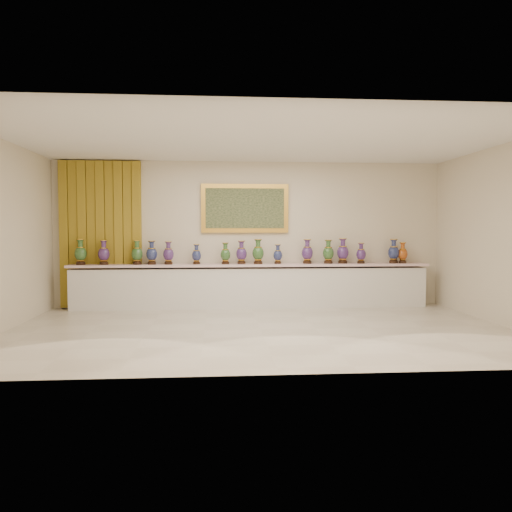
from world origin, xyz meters
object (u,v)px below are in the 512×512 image
Objects in this scene: vase_1 at (104,254)px; vase_2 at (137,254)px; vase_0 at (81,253)px; counter at (251,286)px.

vase_2 is (0.65, -0.01, -0.00)m from vase_1.
vase_1 is 1.01× the size of vase_2.
vase_2 is at bearing 1.43° from vase_0.
counter is 3.02m from vase_1.
vase_0 is 1.05× the size of vase_2.
vase_0 is at bearing -175.53° from vase_1.
vase_0 is (-3.38, -0.05, 0.69)m from counter.
vase_0 is at bearing -179.17° from counter.
vase_2 is at bearing -179.46° from counter.
vase_1 is (0.44, 0.03, -0.01)m from vase_0.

